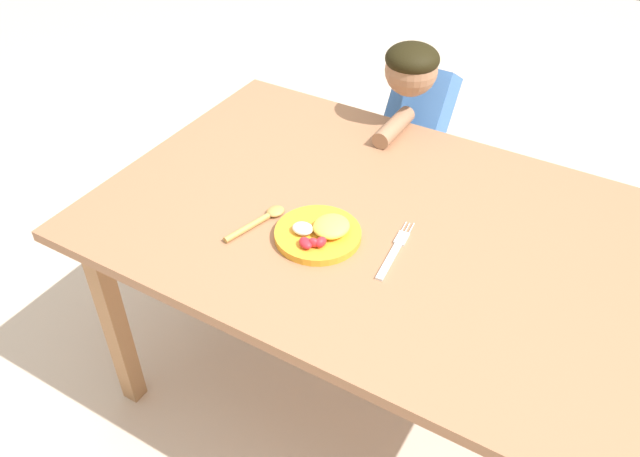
% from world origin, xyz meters
% --- Properties ---
extents(ground_plane, '(8.00, 8.00, 0.00)m').
position_xyz_m(ground_plane, '(0.00, 0.00, 0.00)').
color(ground_plane, beige).
extents(dining_table, '(1.37, 0.94, 0.68)m').
position_xyz_m(dining_table, '(0.00, 0.00, 0.62)').
color(dining_table, '#9E6B4A').
rests_on(dining_table, ground_plane).
extents(plate, '(0.21, 0.21, 0.05)m').
position_xyz_m(plate, '(-0.07, -0.13, 0.70)').
color(plate, orange).
rests_on(plate, dining_table).
extents(fork, '(0.04, 0.22, 0.01)m').
position_xyz_m(fork, '(0.10, -0.09, 0.69)').
color(fork, silver).
rests_on(fork, dining_table).
extents(spoon, '(0.07, 0.18, 0.02)m').
position_xyz_m(spoon, '(-0.23, -0.15, 0.69)').
color(spoon, '#BA8C48').
rests_on(spoon, dining_table).
extents(person, '(0.19, 0.42, 0.93)m').
position_xyz_m(person, '(-0.13, 0.58, 0.50)').
color(person, '#363D63').
rests_on(person, ground_plane).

